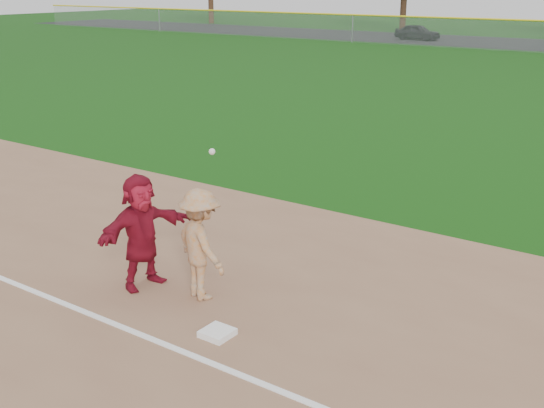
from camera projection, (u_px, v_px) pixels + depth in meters
The scene contains 6 objects.
ground at pixel (208, 323), 9.27m from camera, with size 160.00×160.00×0.00m, color #12450D.
foul_line at pixel (167, 345), 8.65m from camera, with size 60.00×0.10×0.01m, color white.
first_base at pixel (217, 333), 8.87m from camera, with size 0.38×0.38×0.09m, color white.
base_runner at pixel (141, 231), 10.10m from camera, with size 1.62×0.52×1.75m, color maroon.
car_left at pixel (418, 32), 52.96m from camera, with size 1.41×3.51×1.20m, color black.
first_base_play at pixel (201, 244), 9.74m from camera, with size 1.20×0.93×2.30m.
Camera 1 is at (5.52, -6.26, 4.43)m, focal length 45.00 mm.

